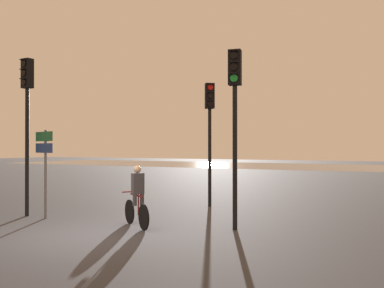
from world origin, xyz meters
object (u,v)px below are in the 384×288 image
object	(u,v)px
traffic_light_center	(210,121)
traffic_light_near_left	(27,107)
cyclist	(137,196)
traffic_light_near_right	(235,105)
direction_sign_post	(45,157)

from	to	relation	value
traffic_light_center	traffic_light_near_left	xyz separation A→B (m)	(-4.11, -4.44, 0.28)
traffic_light_near_left	cyclist	distance (m)	4.74
cyclist	traffic_light_near_right	bearing A→B (deg)	-35.61
direction_sign_post	cyclist	bearing A→B (deg)	-158.33
traffic_light_near_left	cyclist	world-z (taller)	traffic_light_near_left
traffic_light_near_left	traffic_light_near_right	xyz separation A→B (m)	(6.44, 0.80, -0.14)
traffic_light_center	direction_sign_post	size ratio (longest dim) A/B	1.68
traffic_light_center	direction_sign_post	xyz separation A→B (m)	(-3.29, -4.52, -1.24)
traffic_light_near_left	direction_sign_post	xyz separation A→B (m)	(0.82, -0.09, -1.52)
traffic_light_near_left	cyclist	size ratio (longest dim) A/B	2.96
traffic_light_near_left	traffic_light_near_right	bearing A→B (deg)	-168.79
traffic_light_near_left	direction_sign_post	world-z (taller)	traffic_light_near_left
traffic_light_near_right	cyclist	distance (m)	3.46
traffic_light_near_right	cyclist	xyz separation A→B (m)	(-2.41, -0.83, -2.35)
traffic_light_center	traffic_light_near_right	world-z (taller)	traffic_light_near_right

